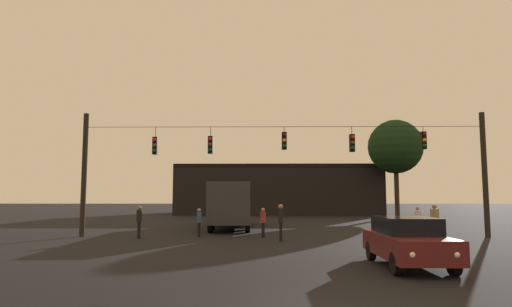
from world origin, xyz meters
The scene contains 12 objects.
ground_plane centered at (0.00, 24.50, 0.00)m, with size 168.00×168.00×0.00m, color black.
overhead_signal_span centered at (0.03, 15.67, 3.92)m, with size 21.91×0.44×6.69m.
city_bus centered at (-3.27, 22.45, 1.87)m, with size 2.94×11.09×3.00m.
car_near_right centered at (3.37, 6.16, 0.80)m, with size 1.84×4.35×1.52m.
pedestrian_crossing_left centered at (-4.52, 15.71, 0.84)m, with size 0.27×0.38×1.51m.
pedestrian_crossing_center centered at (-1.09, 15.30, 0.86)m, with size 0.30×0.40×1.54m.
pedestrian_crossing_right centered at (7.66, 14.70, 0.99)m, with size 0.36×0.42×1.75m.
pedestrian_near_bus centered at (-0.23, 13.53, 1.02)m, with size 0.26×0.37×1.78m.
pedestrian_trailing centered at (-7.50, 14.84, 0.94)m, with size 0.29×0.39×1.67m.
pedestrian_far_side centered at (7.55, 16.77, 0.87)m, with size 0.24×0.36×1.56m.
corner_building centered at (0.71, 45.36, 2.85)m, with size 23.40×11.51×5.70m.
tree_left_silhouette centered at (13.00, 37.78, 7.32)m, with size 5.71×5.71×10.21m.
Camera 1 is at (-1.12, -7.36, 2.20)m, focal length 29.96 mm.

